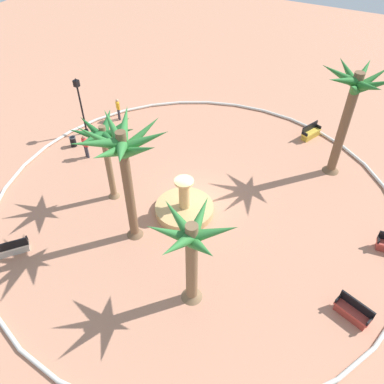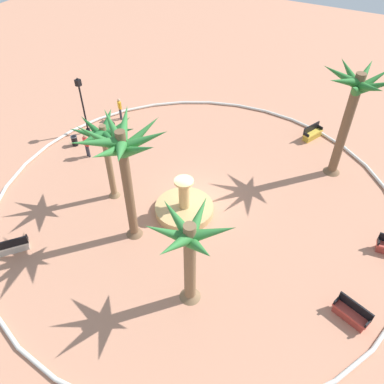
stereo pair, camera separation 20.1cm
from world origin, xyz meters
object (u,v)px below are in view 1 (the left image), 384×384
at_px(palm_tree_far_side, 352,99).
at_px(bench_southeast, 352,312).
at_px(palm_tree_near_fountain, 105,140).
at_px(palm_tree_by_curb, 191,247).
at_px(person_cyclist_photo, 118,108).
at_px(person_cyclist_helmet, 85,145).
at_px(lamppost, 80,102).
at_px(palm_tree_mid_plaza, 123,155).
at_px(trash_bin, 73,141).
at_px(bench_west, 311,133).
at_px(bench_north, 13,248).
at_px(fountain, 184,208).
at_px(bicycle_red_frame, 106,130).

distance_m(palm_tree_far_side, bench_southeast, 11.44).
height_order(palm_tree_near_fountain, palm_tree_by_curb, palm_tree_near_fountain).
height_order(palm_tree_by_curb, person_cyclist_photo, palm_tree_by_curb).
bearing_deg(person_cyclist_photo, person_cyclist_helmet, 10.63).
bearing_deg(lamppost, bench_southeast, 72.85).
xyz_separation_m(palm_tree_far_side, person_cyclist_helmet, (6.09, -14.63, -4.11)).
relative_size(palm_tree_mid_plaza, trash_bin, 9.26).
xyz_separation_m(palm_tree_near_fountain, person_cyclist_photo, (-7.17, -4.80, -3.07)).
relative_size(bench_west, bench_north, 1.08).
bearing_deg(palm_tree_by_curb, fountain, -148.26).
xyz_separation_m(palm_tree_far_side, bench_west, (-3.12, -2.17, -4.71)).
height_order(bench_southeast, person_cyclist_helmet, person_cyclist_helmet).
height_order(bench_west, bench_southeast, same).
distance_m(palm_tree_mid_plaza, bicycle_red_frame, 11.15).
distance_m(fountain, palm_tree_by_curb, 6.41).
xyz_separation_m(fountain, bench_north, (6.63, -6.27, 0.02)).
xyz_separation_m(fountain, lamppost, (-3.77, -10.08, 2.15)).
relative_size(fountain, lamppost, 0.78).
distance_m(palm_tree_near_fountain, palm_tree_by_curb, 8.23).
height_order(bench_west, person_cyclist_photo, person_cyclist_photo).
bearing_deg(lamppost, palm_tree_by_curb, 56.88).
xyz_separation_m(palm_tree_far_side, bench_north, (14.24, -12.73, -4.71)).
xyz_separation_m(bench_southeast, person_cyclist_photo, (-8.72, -18.73, 0.60)).
distance_m(palm_tree_near_fountain, bench_west, 14.82).
bearing_deg(person_cyclist_photo, bench_north, 12.20).
height_order(palm_tree_mid_plaza, bicycle_red_frame, palm_tree_mid_plaza).
relative_size(palm_tree_mid_plaza, bench_west, 4.05).
bearing_deg(person_cyclist_photo, lamppost, -20.63).
bearing_deg(bench_southeast, person_cyclist_photo, -114.96).
height_order(trash_bin, person_cyclist_photo, person_cyclist_photo).
height_order(palm_tree_near_fountain, person_cyclist_helmet, palm_tree_near_fountain).
bearing_deg(palm_tree_mid_plaza, palm_tree_by_curb, 66.10).
bearing_deg(palm_tree_far_side, person_cyclist_helmet, -67.41).
xyz_separation_m(palm_tree_mid_plaza, bench_southeast, (-0.42, 11.17, -4.94)).
xyz_separation_m(palm_tree_near_fountain, palm_tree_by_curb, (3.94, 7.21, -0.48)).
relative_size(lamppost, person_cyclist_photo, 2.50).
distance_m(fountain, palm_tree_far_side, 11.04).
height_order(bench_north, bench_southeast, same).
distance_m(palm_tree_mid_plaza, palm_tree_far_side, 13.07).
height_order(palm_tree_near_fountain, bench_north, palm_tree_near_fountain).
xyz_separation_m(bicycle_red_frame, person_cyclist_helmet, (2.75, 0.49, 0.56)).
bearing_deg(bench_west, bicycle_red_frame, -63.52).
bearing_deg(palm_tree_by_curb, lamppost, -123.12).
bearing_deg(bench_north, bench_west, 148.69).
xyz_separation_m(palm_tree_far_side, lamppost, (3.84, -16.54, -2.58)).
relative_size(fountain, palm_tree_mid_plaza, 0.49).
xyz_separation_m(bench_north, bicycle_red_frame, (-10.91, -2.39, 0.04)).
relative_size(bench_west, person_cyclist_helmet, 0.99).
xyz_separation_m(palm_tree_by_curb, bench_southeast, (-2.39, 6.72, -3.20)).
xyz_separation_m(bench_west, lamppost, (6.96, -14.37, 2.13)).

